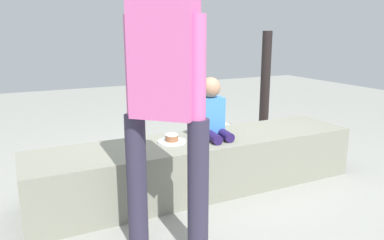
% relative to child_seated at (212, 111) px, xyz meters
% --- Properties ---
extents(ground_plane, '(12.00, 12.00, 0.00)m').
position_rel_child_seated_xyz_m(ground_plane, '(-0.11, -0.01, -0.64)').
color(ground_plane, gray).
extents(concrete_ledge, '(2.66, 0.59, 0.42)m').
position_rel_child_seated_xyz_m(concrete_ledge, '(-0.11, -0.01, -0.43)').
color(concrete_ledge, gray).
rests_on(concrete_ledge, ground_plane).
extents(child_seated, '(0.28, 0.32, 0.48)m').
position_rel_child_seated_xyz_m(child_seated, '(0.00, 0.00, 0.00)').
color(child_seated, '#251750').
rests_on(child_seated, concrete_ledge).
extents(adult_standing, '(0.39, 0.38, 1.68)m').
position_rel_child_seated_xyz_m(adult_standing, '(-0.67, -0.68, 0.37)').
color(adult_standing, '#302B41').
rests_on(adult_standing, ground_plane).
extents(cake_plate, '(0.22, 0.22, 0.07)m').
position_rel_child_seated_xyz_m(cake_plate, '(-0.34, 0.01, -0.19)').
color(cake_plate, white).
rests_on(cake_plate, concrete_ledge).
extents(gift_bag, '(0.19, 0.11, 0.37)m').
position_rel_child_seated_xyz_m(gift_bag, '(0.31, 0.68, -0.47)').
color(gift_bag, '#4C99E0').
rests_on(gift_bag, ground_plane).
extents(railing_post, '(0.36, 0.36, 1.26)m').
position_rel_child_seated_xyz_m(railing_post, '(1.21, 0.91, -0.15)').
color(railing_post, black).
rests_on(railing_post, ground_plane).
extents(water_bottle_near_gift, '(0.07, 0.07, 0.20)m').
position_rel_child_seated_xyz_m(water_bottle_near_gift, '(0.08, 0.96, -0.55)').
color(water_bottle_near_gift, silver).
rests_on(water_bottle_near_gift, ground_plane).
extents(water_bottle_far_side, '(0.07, 0.07, 0.20)m').
position_rel_child_seated_xyz_m(water_bottle_far_side, '(0.57, 0.56, -0.55)').
color(water_bottle_far_side, silver).
rests_on(water_bottle_far_side, ground_plane).
extents(party_cup_red, '(0.07, 0.07, 0.10)m').
position_rel_child_seated_xyz_m(party_cup_red, '(-0.77, 1.31, -0.59)').
color(party_cup_red, red).
rests_on(party_cup_red, ground_plane).
extents(cake_box_white, '(0.35, 0.36, 0.13)m').
position_rel_child_seated_xyz_m(cake_box_white, '(0.83, 1.30, -0.57)').
color(cake_box_white, white).
rests_on(cake_box_white, ground_plane).
extents(handbag_black_leather, '(0.29, 0.15, 0.36)m').
position_rel_child_seated_xyz_m(handbag_black_leather, '(-0.79, 0.49, -0.50)').
color(handbag_black_leather, black).
rests_on(handbag_black_leather, ground_plane).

